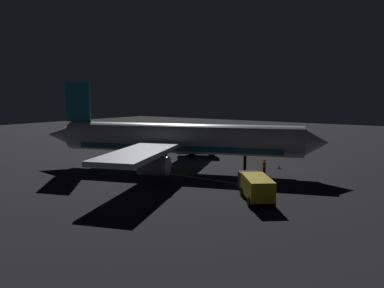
% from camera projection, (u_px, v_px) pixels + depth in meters
% --- Properties ---
extents(ground_plane, '(180.00, 180.00, 0.20)m').
position_uv_depth(ground_plane, '(179.00, 171.00, 45.09)').
color(ground_plane, black).
extents(apron_guide_stripe, '(0.61, 18.75, 0.01)m').
position_uv_depth(apron_guide_stripe, '(195.00, 177.00, 40.97)').
color(apron_guide_stripe, gold).
rests_on(apron_guide_stripe, ground_plane).
extents(airliner, '(31.50, 35.75, 11.19)m').
position_uv_depth(airliner, '(174.00, 140.00, 44.71)').
color(airliner, silver).
rests_on(airliner, ground_plane).
extents(baggage_truck, '(6.28, 5.52, 2.19)m').
position_uv_depth(baggage_truck, '(255.00, 187.00, 32.20)').
color(baggage_truck, gold).
rests_on(baggage_truck, ground_plane).
extents(catering_truck, '(4.72, 6.31, 2.32)m').
position_uv_depth(catering_truck, '(198.00, 149.00, 55.34)').
color(catering_truck, silver).
rests_on(catering_truck, ground_plane).
extents(ground_crew_worker, '(0.40, 0.40, 1.74)m').
position_uv_depth(ground_crew_worker, '(264.00, 167.00, 42.59)').
color(ground_crew_worker, black).
rests_on(ground_crew_worker, ground_plane).
extents(traffic_cone_near_left, '(0.50, 0.50, 0.55)m').
position_uv_depth(traffic_cone_near_left, '(279.00, 167.00, 45.90)').
color(traffic_cone_near_left, '#EA590F').
rests_on(traffic_cone_near_left, ground_plane).
extents(traffic_cone_near_right, '(0.50, 0.50, 0.55)m').
position_uv_depth(traffic_cone_near_right, '(260.00, 176.00, 40.54)').
color(traffic_cone_near_right, '#EA590F').
rests_on(traffic_cone_near_right, ground_plane).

